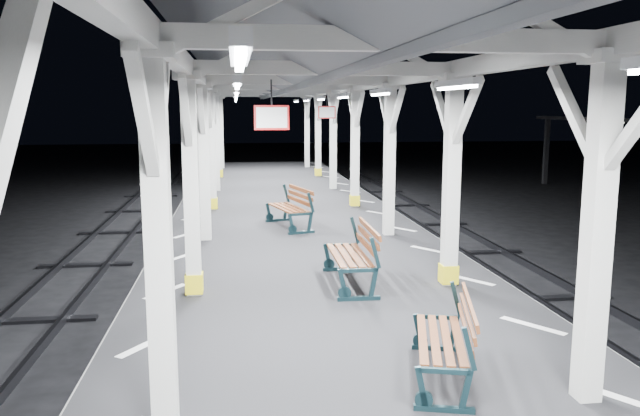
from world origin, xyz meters
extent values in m
plane|color=black|center=(0.00, 0.00, 0.00)|extent=(120.00, 120.00, 0.00)
cube|color=black|center=(0.00, 0.00, 0.50)|extent=(6.00, 50.00, 1.00)
cube|color=silver|center=(-2.45, 0.00, 1.00)|extent=(1.00, 48.00, 0.01)
cube|color=silver|center=(2.45, 0.00, 1.00)|extent=(1.00, 48.00, 0.01)
cube|color=silver|center=(-2.00, -2.00, 2.60)|extent=(0.22, 0.22, 3.20)
cube|color=silver|center=(-2.00, -2.00, 4.26)|extent=(0.40, 0.40, 0.12)
cube|color=silver|center=(-2.00, -1.45, 3.75)|extent=(0.10, 0.99, 0.99)
cube|color=silver|center=(-2.00, -2.55, 3.75)|extent=(0.10, 0.99, 0.99)
cube|color=silver|center=(-2.00, 2.00, 2.60)|extent=(0.22, 0.22, 3.20)
cube|color=silver|center=(-2.00, 2.00, 4.26)|extent=(0.40, 0.40, 0.12)
cube|color=yellow|center=(-2.00, 2.00, 1.18)|extent=(0.26, 0.26, 0.30)
cube|color=silver|center=(-2.00, 2.55, 3.75)|extent=(0.10, 0.99, 0.99)
cube|color=silver|center=(-2.00, 1.45, 3.75)|extent=(0.10, 0.99, 0.99)
cube|color=silver|center=(-2.00, 6.00, 2.60)|extent=(0.22, 0.22, 3.20)
cube|color=silver|center=(-2.00, 6.00, 4.26)|extent=(0.40, 0.40, 0.12)
cube|color=silver|center=(-2.00, 6.55, 3.75)|extent=(0.10, 0.99, 0.99)
cube|color=silver|center=(-2.00, 5.45, 3.75)|extent=(0.10, 0.99, 0.99)
cube|color=silver|center=(-2.00, 10.00, 2.60)|extent=(0.22, 0.22, 3.20)
cube|color=silver|center=(-2.00, 10.00, 4.26)|extent=(0.40, 0.40, 0.12)
cube|color=yellow|center=(-2.00, 10.00, 1.18)|extent=(0.26, 0.26, 0.30)
cube|color=silver|center=(-2.00, 10.55, 3.75)|extent=(0.10, 0.99, 0.99)
cube|color=silver|center=(-2.00, 9.45, 3.75)|extent=(0.10, 0.99, 0.99)
cube|color=silver|center=(-2.00, 14.00, 2.60)|extent=(0.22, 0.22, 3.20)
cube|color=silver|center=(-2.00, 14.00, 4.26)|extent=(0.40, 0.40, 0.12)
cube|color=silver|center=(-2.00, 14.55, 3.75)|extent=(0.10, 0.99, 0.99)
cube|color=silver|center=(-2.00, 13.45, 3.75)|extent=(0.10, 0.99, 0.99)
cube|color=silver|center=(-2.00, 18.00, 2.60)|extent=(0.22, 0.22, 3.20)
cube|color=silver|center=(-2.00, 18.00, 4.26)|extent=(0.40, 0.40, 0.12)
cube|color=yellow|center=(-2.00, 18.00, 1.18)|extent=(0.26, 0.26, 0.30)
cube|color=silver|center=(-2.00, 18.55, 3.75)|extent=(0.10, 0.99, 0.99)
cube|color=silver|center=(-2.00, 17.45, 3.75)|extent=(0.10, 0.99, 0.99)
cube|color=silver|center=(-2.00, 22.00, 2.60)|extent=(0.22, 0.22, 3.20)
cube|color=silver|center=(-2.00, 22.00, 4.26)|extent=(0.40, 0.40, 0.12)
cube|color=silver|center=(-2.00, 22.55, 3.75)|extent=(0.10, 0.99, 0.99)
cube|color=silver|center=(-2.00, 21.45, 3.75)|extent=(0.10, 0.99, 0.99)
cube|color=silver|center=(2.00, -2.00, 2.60)|extent=(0.22, 0.22, 3.20)
cube|color=silver|center=(2.00, -2.00, 4.26)|extent=(0.40, 0.40, 0.12)
cube|color=silver|center=(2.00, -1.45, 3.75)|extent=(0.10, 0.99, 0.99)
cube|color=silver|center=(2.00, 2.00, 2.60)|extent=(0.22, 0.22, 3.20)
cube|color=silver|center=(2.00, 2.00, 4.26)|extent=(0.40, 0.40, 0.12)
cube|color=yellow|center=(2.00, 2.00, 1.18)|extent=(0.26, 0.26, 0.30)
cube|color=silver|center=(2.00, 2.55, 3.75)|extent=(0.10, 0.99, 0.99)
cube|color=silver|center=(2.00, 1.45, 3.75)|extent=(0.10, 0.99, 0.99)
cube|color=silver|center=(2.00, 6.00, 2.60)|extent=(0.22, 0.22, 3.20)
cube|color=silver|center=(2.00, 6.00, 4.26)|extent=(0.40, 0.40, 0.12)
cube|color=silver|center=(2.00, 6.55, 3.75)|extent=(0.10, 0.99, 0.99)
cube|color=silver|center=(2.00, 5.45, 3.75)|extent=(0.10, 0.99, 0.99)
cube|color=silver|center=(2.00, 10.00, 2.60)|extent=(0.22, 0.22, 3.20)
cube|color=silver|center=(2.00, 10.00, 4.26)|extent=(0.40, 0.40, 0.12)
cube|color=yellow|center=(2.00, 10.00, 1.18)|extent=(0.26, 0.26, 0.30)
cube|color=silver|center=(2.00, 10.55, 3.75)|extent=(0.10, 0.99, 0.99)
cube|color=silver|center=(2.00, 9.45, 3.75)|extent=(0.10, 0.99, 0.99)
cube|color=silver|center=(2.00, 14.00, 2.60)|extent=(0.22, 0.22, 3.20)
cube|color=silver|center=(2.00, 14.00, 4.26)|extent=(0.40, 0.40, 0.12)
cube|color=silver|center=(2.00, 14.55, 3.75)|extent=(0.10, 0.99, 0.99)
cube|color=silver|center=(2.00, 13.45, 3.75)|extent=(0.10, 0.99, 0.99)
cube|color=silver|center=(2.00, 18.00, 2.60)|extent=(0.22, 0.22, 3.20)
cube|color=silver|center=(2.00, 18.00, 4.26)|extent=(0.40, 0.40, 0.12)
cube|color=yellow|center=(2.00, 18.00, 1.18)|extent=(0.26, 0.26, 0.30)
cube|color=silver|center=(2.00, 18.55, 3.75)|extent=(0.10, 0.99, 0.99)
cube|color=silver|center=(2.00, 17.45, 3.75)|extent=(0.10, 0.99, 0.99)
cube|color=silver|center=(2.00, 22.00, 2.60)|extent=(0.22, 0.22, 3.20)
cube|color=silver|center=(2.00, 22.00, 4.26)|extent=(0.40, 0.40, 0.12)
cube|color=silver|center=(2.00, 22.55, 3.75)|extent=(0.10, 0.99, 0.99)
cube|color=silver|center=(2.00, 21.45, 3.75)|extent=(0.10, 0.99, 0.99)
cube|color=silver|center=(-2.00, 0.00, 4.38)|extent=(0.18, 48.00, 0.24)
cube|color=silver|center=(2.00, 0.00, 4.38)|extent=(0.18, 48.00, 0.24)
cube|color=silver|center=(0.00, -2.00, 4.38)|extent=(4.20, 0.14, 0.20)
cube|color=silver|center=(0.00, 2.00, 4.38)|extent=(4.20, 0.14, 0.20)
cube|color=silver|center=(0.00, 6.00, 4.38)|extent=(4.20, 0.14, 0.20)
cube|color=silver|center=(0.00, 10.00, 4.38)|extent=(4.20, 0.14, 0.20)
cube|color=silver|center=(0.00, 14.00, 4.38)|extent=(4.20, 0.14, 0.20)
cube|color=silver|center=(0.00, 18.00, 4.38)|extent=(4.20, 0.14, 0.20)
cube|color=silver|center=(0.00, 22.00, 4.38)|extent=(4.20, 0.14, 0.20)
cube|color=#53575C|center=(-1.30, 0.00, 4.92)|extent=(2.80, 49.00, 1.45)
cube|color=#53575C|center=(1.30, 0.00, 4.92)|extent=(2.80, 49.00, 1.45)
cube|color=silver|center=(-1.30, -4.00, 4.10)|extent=(0.10, 1.35, 0.08)
cube|color=white|center=(-1.30, -4.00, 4.05)|extent=(0.05, 1.25, 0.05)
cube|color=silver|center=(-1.30, 0.00, 4.10)|extent=(0.10, 1.35, 0.08)
cube|color=white|center=(-1.30, 0.00, 4.05)|extent=(0.05, 1.25, 0.05)
cube|color=silver|center=(-1.30, 4.00, 4.10)|extent=(0.10, 1.35, 0.08)
cube|color=white|center=(-1.30, 4.00, 4.05)|extent=(0.05, 1.25, 0.05)
cube|color=silver|center=(-1.30, 8.00, 4.10)|extent=(0.10, 1.35, 0.08)
cube|color=white|center=(-1.30, 8.00, 4.05)|extent=(0.05, 1.25, 0.05)
cube|color=silver|center=(-1.30, 12.00, 4.10)|extent=(0.10, 1.35, 0.08)
cube|color=white|center=(-1.30, 12.00, 4.05)|extent=(0.05, 1.25, 0.05)
cube|color=silver|center=(-1.30, 16.00, 4.10)|extent=(0.10, 1.35, 0.08)
cube|color=white|center=(-1.30, 16.00, 4.05)|extent=(0.05, 1.25, 0.05)
cube|color=silver|center=(-1.30, 20.00, 4.10)|extent=(0.10, 1.35, 0.08)
cube|color=white|center=(-1.30, 20.00, 4.05)|extent=(0.05, 1.25, 0.05)
cube|color=silver|center=(1.30, 0.00, 4.10)|extent=(0.10, 1.35, 0.08)
cube|color=white|center=(1.30, 0.00, 4.05)|extent=(0.05, 1.25, 0.05)
cube|color=silver|center=(1.30, 4.00, 4.10)|extent=(0.10, 1.35, 0.08)
cube|color=white|center=(1.30, 4.00, 4.05)|extent=(0.05, 1.25, 0.05)
cube|color=silver|center=(1.30, 8.00, 4.10)|extent=(0.10, 1.35, 0.08)
cube|color=white|center=(1.30, 8.00, 4.05)|extent=(0.05, 1.25, 0.05)
cube|color=silver|center=(1.30, 12.00, 4.10)|extent=(0.10, 1.35, 0.08)
cube|color=white|center=(1.30, 12.00, 4.05)|extent=(0.05, 1.25, 0.05)
cube|color=silver|center=(1.30, 16.00, 4.10)|extent=(0.10, 1.35, 0.08)
cube|color=white|center=(1.30, 16.00, 4.05)|extent=(0.05, 1.25, 0.05)
cube|color=silver|center=(1.30, 20.00, 4.10)|extent=(0.10, 1.35, 0.08)
cube|color=white|center=(1.30, 20.00, 4.05)|extent=(0.05, 1.25, 0.05)
cylinder|color=black|center=(-0.81, 1.68, 4.02)|extent=(0.02, 0.02, 0.36)
cube|color=red|center=(-0.81, 1.68, 3.67)|extent=(0.50, 0.03, 0.35)
cube|color=white|center=(-0.81, 1.68, 3.67)|extent=(0.44, 0.04, 0.29)
cylinder|color=black|center=(1.27, 10.53, 4.02)|extent=(0.02, 0.02, 0.36)
cube|color=red|center=(1.27, 10.53, 3.67)|extent=(0.50, 0.03, 0.35)
cube|color=white|center=(1.27, 10.53, 3.67)|extent=(0.44, 0.05, 0.29)
cube|color=black|center=(14.00, 22.00, 1.65)|extent=(0.20, 0.20, 3.30)
sphere|color=silver|center=(14.00, 16.00, 3.22)|extent=(0.20, 0.20, 0.20)
sphere|color=silver|center=(14.00, 22.00, 3.22)|extent=(0.20, 0.20, 0.20)
cube|color=#11272D|center=(0.54, -2.08, 1.03)|extent=(0.56, 0.20, 0.06)
cube|color=#11272D|center=(0.34, -2.03, 1.22)|extent=(0.15, 0.08, 0.44)
cube|color=#11272D|center=(0.73, -2.13, 1.22)|extent=(0.14, 0.08, 0.44)
cube|color=#11272D|center=(0.74, -2.14, 1.63)|extent=(0.16, 0.09, 0.41)
cube|color=#11272D|center=(0.94, -0.62, 1.03)|extent=(0.56, 0.20, 0.06)
cube|color=#11272D|center=(0.74, -0.57, 1.22)|extent=(0.15, 0.08, 0.44)
cube|color=#11272D|center=(1.13, -0.67, 1.22)|extent=(0.14, 0.08, 0.44)
cube|color=#11272D|center=(1.15, -0.68, 1.63)|extent=(0.16, 0.09, 0.41)
cube|color=brown|center=(0.56, -1.30, 1.43)|extent=(0.46, 1.41, 0.03)
cube|color=brown|center=(0.68, -1.33, 1.43)|extent=(0.46, 1.41, 0.03)
cube|color=brown|center=(0.80, -1.37, 1.43)|extent=(0.46, 1.41, 0.03)
cube|color=brown|center=(0.92, -1.40, 1.43)|extent=(0.46, 1.41, 0.03)
cube|color=brown|center=(0.98, -1.42, 1.56)|extent=(0.43, 1.40, 0.09)
cube|color=brown|center=(1.00, -1.42, 1.68)|extent=(0.43, 1.40, 0.09)
cube|color=brown|center=(1.02, -1.43, 1.80)|extent=(0.43, 1.40, 0.09)
cube|color=#11272D|center=(0.41, 1.36, 1.03)|extent=(0.64, 0.07, 0.06)
cube|color=#11272D|center=(0.18, 1.36, 1.25)|extent=(0.17, 0.06, 0.49)
cube|color=#11272D|center=(0.63, 1.35, 1.25)|extent=(0.15, 0.06, 0.49)
cube|color=#11272D|center=(0.65, 1.35, 1.72)|extent=(0.17, 0.06, 0.47)
cube|color=#11272D|center=(0.44, 3.07, 1.03)|extent=(0.64, 0.07, 0.06)
cube|color=#11272D|center=(0.20, 3.07, 1.25)|extent=(0.17, 0.06, 0.49)
cube|color=#11272D|center=(0.65, 3.06, 1.25)|extent=(0.15, 0.06, 0.49)
cube|color=#11272D|center=(0.67, 3.06, 1.72)|extent=(0.17, 0.06, 0.47)
cube|color=brown|center=(0.21, 2.22, 1.48)|extent=(0.12, 1.62, 0.04)
cube|color=brown|center=(0.35, 2.21, 1.48)|extent=(0.12, 1.62, 0.04)
cube|color=brown|center=(0.49, 2.21, 1.48)|extent=(0.12, 1.62, 0.04)
cube|color=brown|center=(0.63, 2.21, 1.48)|extent=(0.12, 1.62, 0.04)
cube|color=brown|center=(0.70, 2.21, 1.63)|extent=(0.08, 1.62, 0.10)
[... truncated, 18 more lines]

